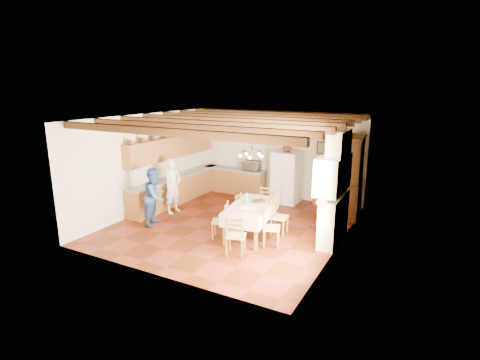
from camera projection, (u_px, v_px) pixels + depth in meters
name	position (u px, v px, depth m)	size (l,w,h in m)	color
floor	(232.00, 225.00, 10.57)	(6.00, 6.50, 0.02)	#491D09
ceiling	(231.00, 117.00, 9.83)	(6.00, 6.50, 0.02)	silver
wall_back	(278.00, 154.00, 12.98)	(6.00, 0.02, 3.00)	#EFE9CB
wall_front	(151.00, 206.00, 7.42)	(6.00, 0.02, 3.00)	#EFE9CB
wall_left	(147.00, 163.00, 11.58)	(0.02, 6.50, 3.00)	#EFE9CB
wall_right	(342.00, 187.00, 8.82)	(0.02, 6.50, 3.00)	#EFE9CB
ceiling_beams	(231.00, 121.00, 9.85)	(6.00, 6.30, 0.16)	#3B1D14
lower_cabinets_left	(177.00, 189.00, 12.60)	(0.60, 4.30, 0.86)	brown
lower_cabinets_back	(235.00, 181.00, 13.69)	(2.30, 0.60, 0.86)	brown
countertop_left	(177.00, 176.00, 12.49)	(0.62, 4.30, 0.04)	gray
countertop_back	(235.00, 169.00, 13.58)	(2.34, 0.62, 0.04)	gray
backsplash_left	(170.00, 166.00, 12.54)	(0.03, 4.30, 0.60)	white
backsplash_back	(238.00, 159.00, 13.75)	(2.30, 0.03, 0.60)	white
upper_cabinets	(173.00, 147.00, 12.31)	(0.35, 4.20, 0.70)	brown
fireplace	(332.00, 187.00, 9.15)	(0.56, 1.60, 2.80)	beige
wall_picture	(322.00, 148.00, 12.16)	(0.34, 0.03, 0.42)	black
refrigerator	(286.00, 177.00, 12.42)	(0.86, 0.71, 1.72)	silver
hutch	(352.00, 177.00, 11.02)	(0.56, 1.33, 2.42)	#3B2511
dining_table	(251.00, 208.00, 9.64)	(1.27, 2.06, 0.84)	beige
chandelier	(252.00, 151.00, 9.27)	(0.47, 0.47, 0.03)	black
chair_left_near	(220.00, 220.00, 9.54)	(0.42, 0.40, 0.96)	brown
chair_left_far	(233.00, 210.00, 10.37)	(0.42, 0.40, 0.96)	brown
chair_right_near	(272.00, 227.00, 9.09)	(0.42, 0.40, 0.96)	brown
chair_right_far	(279.00, 216.00, 9.82)	(0.42, 0.40, 0.96)	brown
chair_end_near	(236.00, 235.00, 8.61)	(0.42, 0.40, 0.96)	brown
chair_end_far	(266.00, 204.00, 10.87)	(0.42, 0.40, 0.96)	brown
person_man	(173.00, 186.00, 11.41)	(0.62, 0.41, 1.70)	silver
person_woman_blue	(155.00, 196.00, 10.43)	(0.79, 0.62, 1.63)	#30508E
person_woman_red	(318.00, 200.00, 10.31)	(0.89, 0.37, 1.52)	#A73727
microwave	(252.00, 166.00, 13.22)	(0.60, 0.41, 0.33)	silver
fridge_vase	(287.00, 147.00, 12.17)	(0.29, 0.29, 0.30)	#3B2511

